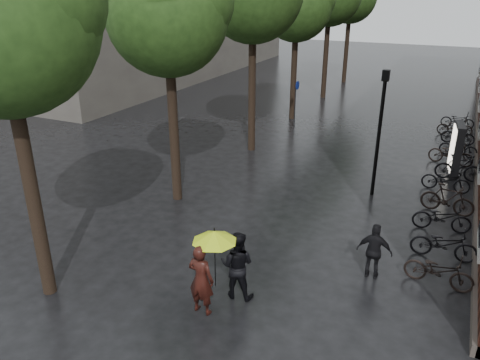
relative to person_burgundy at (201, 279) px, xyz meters
The scene contains 9 objects.
street_trees 15.47m from the person_burgundy, 105.08° to the left, with size 4.33×34.03×8.91m.
person_burgundy is the anchor object (origin of this frame).
person_black 1.01m from the person_burgundy, 62.27° to the left, with size 0.84×0.65×1.72m, color black.
lime_umbrella 1.04m from the person_burgundy, 67.39° to the left, with size 1.03×1.03×1.52m.
pedestrian_walking 4.50m from the person_burgundy, 43.28° to the left, with size 0.89×0.37×1.51m, color black.
parked_bicycles 11.90m from the person_burgundy, 66.29° to the left, with size 2.16×16.24×1.03m.
ad_lightbox 12.61m from the person_burgundy, 67.57° to the left, with size 0.31×1.38×2.08m.
lamp_post 8.85m from the person_burgundy, 74.59° to the left, with size 0.23×0.23×4.45m.
cycle_sign 15.83m from the person_burgundy, 101.34° to the left, with size 0.13×0.44×2.44m.
Camera 1 is at (4.33, -5.67, 6.97)m, focal length 35.00 mm.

